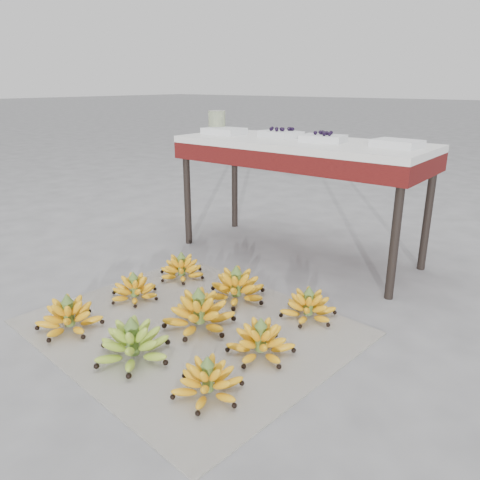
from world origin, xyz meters
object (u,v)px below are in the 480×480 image
Objects in this scene: tray_far_left at (224,131)px; bunch_mid_center at (199,313)px; newspaper_mat at (191,327)px; bunch_back_left at (182,269)px; bunch_back_center at (236,288)px; bunch_back_right at (308,307)px; bunch_front_left at (69,317)px; bunch_front_center at (133,344)px; bunch_mid_left at (134,290)px; tray_right at (323,138)px; glass_jar at (217,122)px; vendor_table at (300,154)px; tray_far_right at (397,143)px; bunch_front_right at (208,381)px; tray_left at (281,134)px; bunch_mid_right at (261,342)px.

bunch_mid_center is at bearing -55.46° from tray_far_left.
bunch_mid_center reaches higher than newspaper_mat.
bunch_back_center is (0.39, -0.03, 0.01)m from bunch_back_left.
bunch_mid_center reaches higher than bunch_back_right.
bunch_back_left is at bearing -69.40° from tray_far_left.
bunch_front_center is (0.38, 0.02, 0.00)m from bunch_front_left.
tray_right is (0.42, 1.00, 0.65)m from bunch_mid_left.
tray_right is 1.83× the size of glass_jar.
glass_jar reaches higher than newspaper_mat.
tray_far_left is (-0.53, -0.03, 0.10)m from vendor_table.
vendor_table reaches higher than bunch_front_left.
glass_jar reaches higher than tray_far_right.
bunch_front_center is 0.52m from bunch_mid_left.
bunch_back_left is at bearing -112.81° from vendor_table.
newspaper_mat is at bearing -111.54° from tray_far_right.
tray_far_right is at bearing 83.46° from bunch_mid_center.
bunch_front_right is 2.05× the size of glass_jar.
bunch_back_left is 0.98m from tray_left.
bunch_mid_center is 0.48m from bunch_back_right.
vendor_table is at bearing 179.12° from tray_right.
newspaper_mat is at bearing -75.73° from tray_left.
bunch_back_center is (-0.01, 0.63, 0.00)m from bunch_front_center.
bunch_mid_right is at bearing -22.18° from bunch_mid_left.
bunch_mid_center is 2.70× the size of glass_jar.
bunch_back_left is at bearing 69.99° from bunch_mid_left.
newspaper_mat is 0.36m from bunch_mid_right.
bunch_back_right is (-0.01, 0.37, -0.00)m from bunch_mid_right.
tray_far_left reaches higher than vendor_table.
bunch_mid_left is at bearing -128.30° from tray_far_right.
tray_far_left is 0.67m from tray_right.
bunch_back_left is at bearing -63.80° from glass_jar.
bunch_front_right is at bearing -45.11° from bunch_back_center.
bunch_front_center is 1.45m from vendor_table.
tray_right reaches higher than vendor_table.
tray_left reaches higher than vendor_table.
bunch_front_left is 1.08× the size of bunch_front_center.
tray_left reaches higher than bunch_mid_left.
newspaper_mat is 0.52m from bunch_back_right.
bunch_front_right is 0.46m from bunch_mid_center.
tray_far_right is at bearing 3.22° from tray_far_left.
bunch_back_left is at bearing -169.88° from bunch_back_center.
tray_left is at bearing 104.27° from newspaper_mat.
bunch_back_left is 0.80× the size of bunch_back_center.
bunch_mid_left is 0.49m from bunch_back_center.
bunch_front_right is 1.51m from vendor_table.
bunch_front_left is 0.75m from bunch_back_center.
bunch_front_center is 1.13× the size of bunch_front_right.
bunch_mid_left is 1.18m from vendor_table.
bunch_mid_right is 1.67m from glass_jar.
bunch_front_right is at bearing -39.04° from newspaper_mat.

